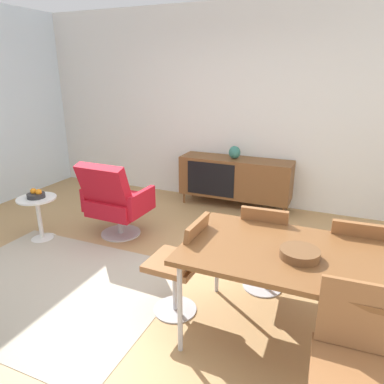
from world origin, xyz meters
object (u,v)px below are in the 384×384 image
Objects in this scene: wooden_bowl_on_table at (300,254)px; dining_chair_back_right at (352,260)px; dining_chair_back_left at (264,244)px; lounge_chair_red at (115,200)px; dining_table at (300,259)px; side_table_round at (39,214)px; dining_chair_near_window at (181,262)px; sideboard at (235,178)px; fruit_bowl at (36,195)px; vase_cobalt at (235,152)px; dining_chair_front_right at (351,360)px.

dining_chair_back_right is at bearing 60.54° from wooden_bowl_on_table.
lounge_chair_red reaches higher than dining_chair_back_left.
wooden_bowl_on_table is at bearing -25.71° from lounge_chair_red.
dining_table is 0.70m from dining_chair_back_left.
lounge_chair_red is 0.90m from side_table_round.
dining_chair_back_right reaches higher than dining_table.
dining_table is at bearing -24.24° from lounge_chair_red.
side_table_round is (-2.10, 0.58, -0.15)m from dining_chair_near_window.
dining_chair_back_left is 2.65m from side_table_round.
dining_chair_back_left is (0.85, -1.96, 0.03)m from sideboard.
dining_chair_near_window is at bearing -134.04° from dining_chair_back_left.
wooden_bowl_on_table is 0.27× the size of lounge_chair_red.
lounge_chair_red is 4.73× the size of fruit_bowl.
vase_cobalt reaches higher than dining_chair_near_window.
dining_chair_front_right is 1.65× the size of side_table_round.
fruit_bowl is (-2.99, 0.65, -0.21)m from wooden_bowl_on_table.
dining_chair_back_right is (0.35, 0.56, -0.23)m from dining_table.
dining_chair_near_window is (-0.89, 0.07, -0.30)m from wooden_bowl_on_table.
wooden_bowl_on_table is at bearing -119.46° from dining_chair_back_right.
dining_table is at bearing 121.86° from dining_chair_front_right.
vase_cobalt is 3.47m from dining_chair_front_right.
lounge_chair_red is at bearing 27.54° from fruit_bowl.
dining_chair_front_right is 3.53m from fruit_bowl.
sideboard is 2.87m from wooden_bowl_on_table.
wooden_bowl_on_table is (1.19, -2.59, 0.33)m from sideboard.
dining_chair_back_left is at bearing 121.83° from dining_chair_front_right.
dining_chair_back_left is (0.87, -1.96, -0.34)m from vase_cobalt.
dining_chair_near_window and dining_chair_back_left have the same top height.
sideboard is 1.69× the size of lounge_chair_red.
dining_chair_back_right is 1.00× the size of dining_chair_back_left.
sideboard is 1.87× the size of dining_chair_front_right.
dining_table is 0.70m from dining_chair_back_right.
dining_chair_back_left is (-0.69, 1.12, 0.00)m from dining_chair_front_right.
dining_chair_near_window is at bearing -83.10° from sideboard.
dining_chair_front_right reaches higher than sideboard.
dining_chair_front_right reaches higher than dining_table.
wooden_bowl_on_table is (-0.00, -0.07, 0.07)m from dining_table.
wooden_bowl_on_table reaches higher than side_table_round.
vase_cobalt is 0.21× the size of dining_chair_near_window.
fruit_bowl is at bearing 91.40° from side_table_round.
dining_table is 0.70m from dining_chair_front_right.
side_table_round is 2.60× the size of fruit_bowl.
vase_cobalt is 1.85m from lounge_chair_red.
dining_chair_front_right is at bearing -58.17° from dining_chair_back_left.
dining_table is 3.05m from fruit_bowl.
dining_chair_near_window is (0.30, -2.52, 0.03)m from sideboard.
dining_table is at bearing -10.96° from side_table_round.
lounge_chair_red reaches higher than dining_table.
dining_chair_front_right is (1.56, -3.08, -0.34)m from vase_cobalt.
dining_chair_near_window is (-0.89, -0.00, -0.23)m from dining_table.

